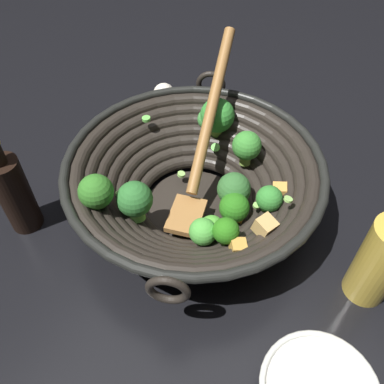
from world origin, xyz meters
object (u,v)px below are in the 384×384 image
Objects in this scene: soy_sauce_bottle at (14,192)px; garlic_bulb at (164,94)px; cooking_oil_bottle at (381,259)px; wok at (195,180)px.

soy_sauce_bottle reaches higher than garlic_bulb.
soy_sauce_bottle is 0.52m from cooking_oil_bottle.
wok reaches higher than cooking_oil_bottle.
wok is at bearing 28.27° from soy_sauce_bottle.
soy_sauce_bottle is 0.96× the size of cooking_oil_bottle.
cooking_oil_bottle is 4.15× the size of garlic_bulb.
wok is at bearing -55.56° from garlic_bulb.
wok reaches higher than garlic_bulb.
garlic_bulb is at bearing 124.44° from wok.
cooking_oil_bottle is 0.54m from garlic_bulb.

